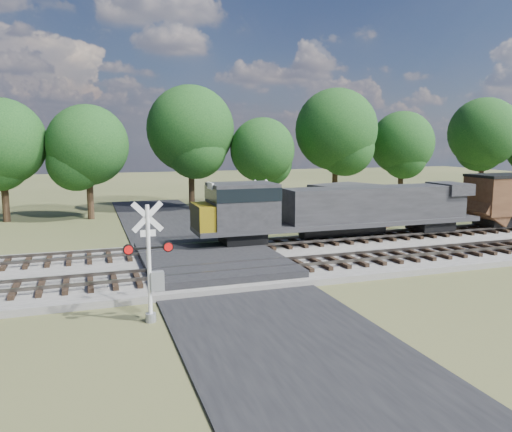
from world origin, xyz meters
name	(u,v)px	position (x,y,z in m)	size (l,w,h in m)	color
ground	(214,269)	(0.00, 0.00, 0.00)	(160.00, 160.00, 0.00)	#3E4725
ballast_bed	(378,250)	(10.00, 0.50, 0.15)	(140.00, 10.00, 0.30)	gray
road	(214,268)	(0.00, 0.00, 0.04)	(7.00, 60.00, 0.08)	black
crossing_panel	(211,261)	(0.00, 0.50, 0.32)	(7.00, 9.00, 0.62)	#262628
track_near	(285,265)	(3.12, -2.00, 0.41)	(140.00, 2.60, 0.33)	black
track_far	(253,245)	(3.12, 3.00, 0.41)	(140.00, 2.60, 0.33)	black
crossing_signal_near	(152,272)	(-3.89, -6.57, 1.84)	(1.78, 0.39, 4.42)	silver
crossing_signal_far	(259,215)	(4.69, 6.31, 1.67)	(1.62, 0.35, 4.01)	silver
equipment_shed	(350,206)	(12.90, 8.93, 1.61)	(5.93, 5.93, 3.18)	#4D3121
treeline	(220,137)	(6.03, 21.14, 6.80)	(81.17, 10.36, 11.62)	black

